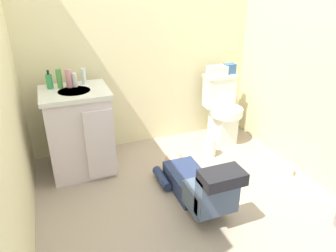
{
  "coord_description": "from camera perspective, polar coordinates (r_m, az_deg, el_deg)",
  "views": [
    {
      "loc": [
        -0.93,
        -2.03,
        1.72
      ],
      "look_at": [
        0.03,
        0.47,
        0.45
      ],
      "focal_mm": 33.67,
      "sensor_mm": 36.0,
      "label": 1
    }
  ],
  "objects": [
    {
      "name": "faucet",
      "position": [
        3.03,
        -17.07,
        7.93
      ],
      "size": [
        0.02,
        0.02,
        0.1
      ],
      "primitive_type": "cylinder",
      "color": "silver",
      "rests_on": "vanity_cabinet"
    },
    {
      "name": "vanity_cabinet",
      "position": [
        3.06,
        -15.68,
        -0.88
      ],
      "size": [
        0.6,
        0.53,
        0.82
      ],
      "color": "silver",
      "rests_on": "ground_plane"
    },
    {
      "name": "bottle_clear",
      "position": [
        3.04,
        -15.05,
        8.7
      ],
      "size": [
        0.04,
        0.04,
        0.15
      ],
      "primitive_type": "cylinder",
      "color": "silver",
      "rests_on": "vanity_cabinet"
    },
    {
      "name": "soap_dispenser",
      "position": [
        3.01,
        -20.68,
        7.6
      ],
      "size": [
        0.06,
        0.06,
        0.17
      ],
      "color": "#369551",
      "rests_on": "vanity_cabinet"
    },
    {
      "name": "bottle_white",
      "position": [
        2.99,
        -16.54,
        8.0
      ],
      "size": [
        0.04,
        0.04,
        0.13
      ],
      "primitive_type": "cylinder",
      "color": "silver",
      "rests_on": "vanity_cabinet"
    },
    {
      "name": "bottle_green",
      "position": [
        2.99,
        -19.09,
        8.1
      ],
      "size": [
        0.05,
        0.05,
        0.17
      ],
      "primitive_type": "cylinder",
      "color": "#529B4A",
      "rests_on": "vanity_cabinet"
    },
    {
      "name": "toiletry_bag",
      "position": [
        3.6,
        11.02,
        10.15
      ],
      "size": [
        0.12,
        0.09,
        0.11
      ],
      "primitive_type": "cube",
      "color": "#33598C",
      "rests_on": "toilet"
    },
    {
      "name": "person_plumber",
      "position": [
        2.65,
        5.24,
        -10.43
      ],
      "size": [
        0.39,
        1.06,
        0.52
      ],
      "color": "navy",
      "rests_on": "ground_plane"
    },
    {
      "name": "toilet",
      "position": [
        3.62,
        9.77,
        2.97
      ],
      "size": [
        0.36,
        0.46,
        0.75
      ],
      "color": "silver",
      "rests_on": "ground_plane"
    },
    {
      "name": "toilet_paper_roll",
      "position": [
        3.25,
        20.87,
        -7.46
      ],
      "size": [
        0.11,
        0.11,
        0.1
      ],
      "primitive_type": "cylinder",
      "color": "white",
      "rests_on": "ground_plane"
    },
    {
      "name": "tissue_box",
      "position": [
        3.53,
        8.9,
        9.91
      ],
      "size": [
        0.22,
        0.11,
        0.1
      ],
      "primitive_type": "cube",
      "color": "silver",
      "rests_on": "toilet"
    },
    {
      "name": "paper_towel_roll",
      "position": [
        3.34,
        7.7,
        -3.86
      ],
      "size": [
        0.11,
        0.11,
        0.21
      ],
      "primitive_type": "cylinder",
      "color": "white",
      "rests_on": "ground_plane"
    },
    {
      "name": "ground_plane",
      "position": [
        2.83,
        2.85,
        -12.61
      ],
      "size": [
        2.93,
        3.2,
        0.04
      ],
      "primitive_type": "cube",
      "color": "tan"
    },
    {
      "name": "bottle_pink",
      "position": [
        2.98,
        -17.54,
        8.23
      ],
      "size": [
        0.06,
        0.06,
        0.16
      ],
      "primitive_type": "cylinder",
      "color": "pink",
      "rests_on": "vanity_cabinet"
    },
    {
      "name": "wall_right",
      "position": [
        3.03,
        26.33,
        12.9
      ],
      "size": [
        0.08,
        2.2,
        2.4
      ],
      "primitive_type": "cube",
      "color": "beige",
      "rests_on": "ground_plane"
    },
    {
      "name": "wall_back",
      "position": [
        3.35,
        -4.84,
        16.29
      ],
      "size": [
        2.59,
        0.08,
        2.4
      ],
      "primitive_type": "cube",
      "color": "beige",
      "rests_on": "ground_plane"
    }
  ]
}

